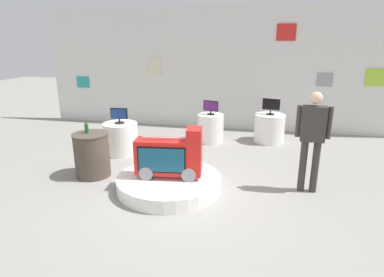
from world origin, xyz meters
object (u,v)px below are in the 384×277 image
object	(u,v)px
tv_on_left_rear	(119,115)
side_table_round	(92,154)
main_display_pedestal	(169,183)
tv_on_right_rear	(271,105)
tv_on_center_rear	(211,107)
shopper_browsing_near_truck	(312,135)
display_pedestal_center_rear	(210,128)
bottle_on_side_table	(87,128)
display_pedestal_right_rear	(269,128)
display_pedestal_left_rear	(121,138)
novelty_firetruck_tv	(170,157)

from	to	relation	value
tv_on_left_rear	side_table_round	world-z (taller)	tv_on_left_rear
side_table_round	main_display_pedestal	bearing A→B (deg)	-9.45
tv_on_right_rear	side_table_round	distance (m)	4.47
tv_on_center_rear	shopper_browsing_near_truck	size ratio (longest dim) A/B	0.23
display_pedestal_center_rear	side_table_round	distance (m)	3.22
tv_on_right_rear	display_pedestal_center_rear	bearing A→B (deg)	-167.85
tv_on_center_rear	bottle_on_side_table	bearing A→B (deg)	-126.45
display_pedestal_right_rear	side_table_round	distance (m)	4.44
display_pedestal_left_rear	bottle_on_side_table	bearing A→B (deg)	-92.76
display_pedestal_right_rear	side_table_round	size ratio (longest dim) A/B	0.90
display_pedestal_left_rear	tv_on_center_rear	bearing A→B (deg)	35.15
shopper_browsing_near_truck	tv_on_right_rear	bearing A→B (deg)	102.76
display_pedestal_right_rear	main_display_pedestal	bearing A→B (deg)	-118.13
bottle_on_side_table	shopper_browsing_near_truck	bearing A→B (deg)	2.22
tv_on_right_rear	shopper_browsing_near_truck	size ratio (longest dim) A/B	0.27
tv_on_left_rear	display_pedestal_center_rear	world-z (taller)	tv_on_left_rear
tv_on_center_rear	novelty_firetruck_tv	bearing A→B (deg)	-94.66
main_display_pedestal	tv_on_right_rear	size ratio (longest dim) A/B	3.90
display_pedestal_left_rear	display_pedestal_center_rear	size ratio (longest dim) A/B	1.10
main_display_pedestal	tv_on_left_rear	xyz separation A→B (m)	(-1.61, 1.58, 0.78)
main_display_pedestal	shopper_browsing_near_truck	xyz separation A→B (m)	(2.35, 0.44, 0.90)
display_pedestal_left_rear	bottle_on_side_table	world-z (taller)	bottle_on_side_table
display_pedestal_center_rear	novelty_firetruck_tv	bearing A→B (deg)	-94.63
side_table_round	shopper_browsing_near_truck	world-z (taller)	shopper_browsing_near_truck
display_pedestal_left_rear	tv_on_left_rear	size ratio (longest dim) A/B	2.04
display_pedestal_left_rear	tv_on_center_rear	distance (m)	2.35
main_display_pedestal	display_pedestal_left_rear	world-z (taller)	display_pedestal_left_rear
side_table_round	shopper_browsing_near_truck	size ratio (longest dim) A/B	0.49
display_pedestal_left_rear	shopper_browsing_near_truck	xyz separation A→B (m)	(3.95, -1.14, 0.66)
tv_on_left_rear	shopper_browsing_near_truck	size ratio (longest dim) A/B	0.22
display_pedestal_left_rear	novelty_firetruck_tv	bearing A→B (deg)	-44.25
shopper_browsing_near_truck	tv_on_center_rear	bearing A→B (deg)	130.43
bottle_on_side_table	display_pedestal_right_rear	bearing A→B (deg)	40.87
tv_on_left_rear	shopper_browsing_near_truck	bearing A→B (deg)	-16.03
display_pedestal_center_rear	bottle_on_side_table	world-z (taller)	bottle_on_side_table
side_table_round	novelty_firetruck_tv	bearing A→B (deg)	-9.45
display_pedestal_center_rear	side_table_round	size ratio (longest dim) A/B	0.84
tv_on_left_rear	display_pedestal_right_rear	bearing A→B (deg)	26.24
main_display_pedestal	bottle_on_side_table	world-z (taller)	bottle_on_side_table
tv_on_center_rear	side_table_round	size ratio (longest dim) A/B	0.46
tv_on_left_rear	tv_on_center_rear	distance (m)	2.28
main_display_pedestal	tv_on_right_rear	bearing A→B (deg)	61.83
display_pedestal_right_rear	bottle_on_side_table	bearing A→B (deg)	-139.13
display_pedestal_center_rear	display_pedestal_right_rear	xyz separation A→B (m)	(1.46, 0.32, 0.00)
tv_on_center_rear	tv_on_right_rear	bearing A→B (deg)	12.31
main_display_pedestal	side_table_round	size ratio (longest dim) A/B	2.16
main_display_pedestal	display_pedestal_left_rear	distance (m)	2.27
main_display_pedestal	tv_on_left_rear	bearing A→B (deg)	135.48
display_pedestal_center_rear	tv_on_center_rear	xyz separation A→B (m)	(0.00, -0.00, 0.55)
main_display_pedestal	tv_on_center_rear	world-z (taller)	tv_on_center_rear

